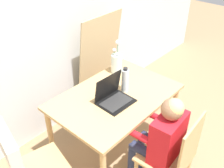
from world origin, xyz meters
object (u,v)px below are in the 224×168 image
Objects in this scene: chair_occupied at (173,158)px; flower_vase at (117,63)px; laptop at (113,96)px; water_bottle at (125,80)px; person_seated at (162,136)px; chair_spare at (22,159)px.

flower_vase reaches higher than chair_occupied.
chair_occupied is 2.88× the size of laptop.
chair_occupied is 1.10m from flower_vase.
water_bottle is at bearing 8.09° from laptop.
water_bottle is at bearing -112.03° from person_seated.
chair_occupied is 0.87× the size of person_seated.
water_bottle is (0.18, 0.67, 0.39)m from chair_occupied.
chair_spare is at bearing -40.47° from person_seated.
chair_occupied is 0.73m from laptop.
laptop is (-0.02, 0.65, 0.33)m from chair_occupied.
laptop reaches higher than chair_occupied.
flower_vase is (0.39, 0.84, 0.21)m from person_seated.
flower_vase is at bearing -69.64° from chair_spare.
laptop is at bearing -142.97° from flower_vase.
water_bottle is at bearing -83.24° from chair_spare.
chair_occupied is at bearing -104.92° from water_bottle.
flower_vase is (1.28, 0.17, 0.24)m from chair_spare.
flower_vase is (0.38, 0.96, 0.39)m from chair_occupied.
person_seated is 2.88× the size of flower_vase.
person_seated is at bearing -115.08° from flower_vase.
person_seated is 4.10× the size of water_bottle.
chair_spare is at bearing 173.83° from water_bottle.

